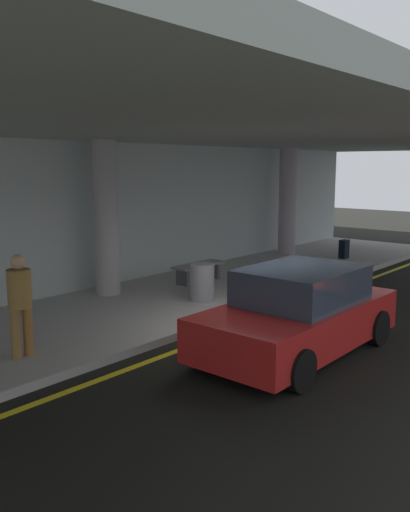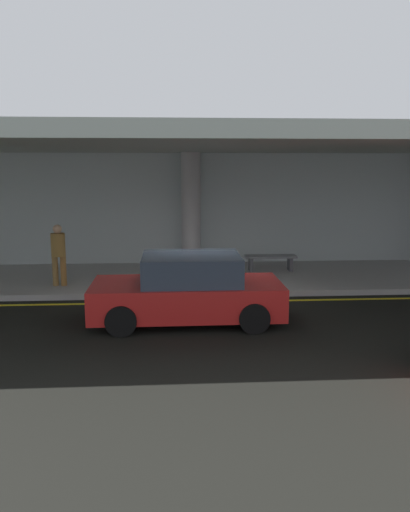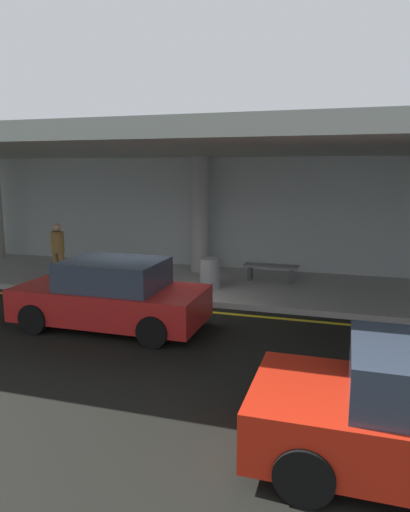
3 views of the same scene
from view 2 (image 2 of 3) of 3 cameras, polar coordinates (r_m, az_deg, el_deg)
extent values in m
plane|color=black|center=(12.38, -0.72, -5.88)|extent=(60.00, 60.00, 0.00)
cube|color=#A7A4A3|center=(15.36, -1.34, -2.44)|extent=(26.00, 4.20, 0.15)
cube|color=yellow|center=(12.97, -0.87, -5.12)|extent=(26.00, 0.14, 0.01)
cylinder|color=#A29E9E|center=(16.38, -1.56, 5.07)|extent=(0.61, 0.61, 3.65)
cube|color=#919C93|center=(14.51, -1.32, 12.23)|extent=(28.00, 13.20, 0.30)
cube|color=#B2BBBB|center=(17.31, -1.68, 5.08)|extent=(26.00, 0.30, 3.80)
cube|color=#AF1D1C|center=(11.21, -2.03, -4.67)|extent=(4.10, 1.80, 0.70)
cube|color=#2D3847|center=(11.07, -1.54, -1.41)|extent=(2.10, 1.60, 0.60)
cylinder|color=black|center=(12.20, 4.22, -4.59)|extent=(0.64, 0.22, 0.64)
cylinder|color=black|center=(10.59, 5.49, -6.90)|extent=(0.64, 0.22, 0.64)
cylinder|color=black|center=(12.13, -8.56, -4.76)|extent=(0.64, 0.22, 0.64)
cylinder|color=black|center=(10.51, -9.32, -7.12)|extent=(0.64, 0.22, 0.64)
cylinder|color=olive|center=(14.57, -16.30, -1.59)|extent=(0.16, 0.16, 0.82)
cylinder|color=#92602D|center=(14.52, -15.46, -1.59)|extent=(0.16, 0.16, 0.82)
cylinder|color=olive|center=(14.42, -16.02, 1.21)|extent=(0.38, 0.38, 0.62)
sphere|color=tan|center=(14.36, -16.10, 2.91)|extent=(0.24, 0.24, 0.24)
cube|color=slate|center=(16.09, 7.30, -0.05)|extent=(1.60, 0.50, 0.06)
cube|color=#4C4C51|center=(16.02, 5.10, -0.92)|extent=(0.10, 0.40, 0.42)
cube|color=#4C4C51|center=(16.26, 9.42, -0.85)|extent=(0.10, 0.40, 0.42)
cylinder|color=gray|center=(14.51, 2.66, -1.18)|extent=(0.56, 0.56, 0.85)
camera|label=1|loc=(9.74, -54.24, 4.82)|focal=37.84mm
camera|label=3|loc=(5.53, 65.06, 4.28)|focal=32.92mm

